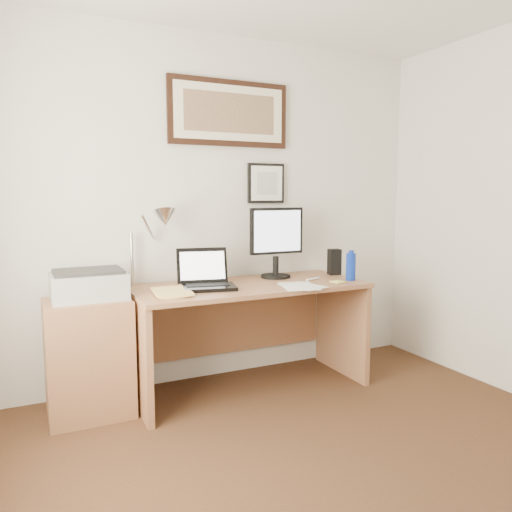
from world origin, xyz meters
TOP-DOWN VIEW (x-y plane):
  - wall_back at (0.00, 2.00)m, footprint 3.50×0.02m
  - side_cabinet at (-0.92, 1.68)m, footprint 0.50×0.40m
  - water_bottle at (0.88, 1.46)m, footprint 0.07×0.07m
  - bottle_cap at (0.88, 1.46)m, footprint 0.04×0.04m
  - speaker at (0.92, 1.73)m, footprint 0.10×0.09m
  - paper_sheet_a at (0.42, 1.41)m, footprint 0.30×0.37m
  - paper_sheet_b at (0.44, 1.40)m, footprint 0.28×0.34m
  - sticky_pad at (0.73, 1.42)m, footprint 0.10×0.10m
  - marker_pen at (0.64, 1.59)m, footprint 0.14×0.06m
  - book at (-0.54, 1.54)m, footprint 0.25×0.33m
  - desk at (0.15, 1.72)m, footprint 1.60×0.70m
  - laptop at (-0.16, 1.63)m, footprint 0.38×0.36m
  - lcd_monitor at (0.44, 1.79)m, footprint 0.42×0.22m
  - printer at (-0.90, 1.71)m, footprint 0.44×0.34m
  - desk_lamp at (-0.41, 1.81)m, footprint 0.29×0.27m
  - picture_large at (0.15, 1.97)m, footprint 0.92×0.04m
  - picture_small at (0.45, 1.97)m, footprint 0.30×0.03m

SIDE VIEW (x-z plane):
  - side_cabinet at x=-0.92m, z-range 0.00..0.73m
  - desk at x=0.15m, z-range 0.14..0.89m
  - paper_sheet_a at x=0.42m, z-range 0.75..0.75m
  - paper_sheet_b at x=0.44m, z-range 0.75..0.75m
  - sticky_pad at x=0.73m, z-range 0.75..0.76m
  - marker_pen at x=0.64m, z-range 0.75..0.77m
  - book at x=-0.54m, z-range 0.75..0.77m
  - laptop at x=-0.16m, z-range 0.68..0.94m
  - printer at x=-0.90m, z-range 0.73..0.91m
  - speaker at x=0.92m, z-range 0.75..0.95m
  - water_bottle at x=0.88m, z-range 0.75..0.95m
  - bottle_cap at x=0.88m, z-range 0.95..0.97m
  - lcd_monitor at x=0.44m, z-range 0.78..1.30m
  - desk_lamp at x=-0.41m, z-range 0.92..1.45m
  - wall_back at x=0.00m, z-range 0.00..2.50m
  - picture_small at x=0.45m, z-range 1.30..1.60m
  - picture_large at x=0.15m, z-range 1.72..2.19m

